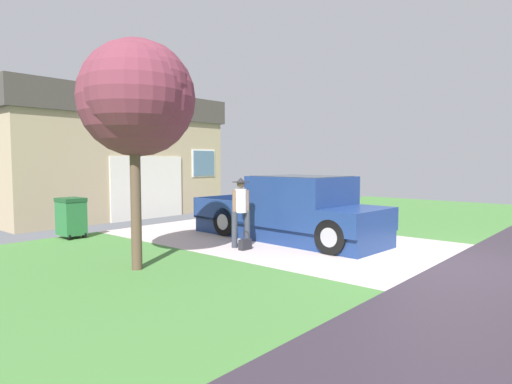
# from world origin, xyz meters

# --- Properties ---
(pickup_truck) EXTENTS (2.21, 5.62, 1.71)m
(pickup_truck) POSITION_xyz_m (0.17, 3.71, 0.78)
(pickup_truck) COLOR navy
(pickup_truck) RESTS_ON ground
(person_with_hat) EXTENTS (0.44, 0.42, 1.70)m
(person_with_hat) POSITION_xyz_m (-1.48, 4.22, 0.96)
(person_with_hat) COLOR #333842
(person_with_hat) RESTS_ON ground
(handbag) EXTENTS (0.32, 0.15, 0.44)m
(handbag) POSITION_xyz_m (-1.65, 3.94, 0.15)
(handbag) COLOR #232328
(handbag) RESTS_ON ground
(house_with_garage) EXTENTS (8.57, 5.44, 4.57)m
(house_with_garage) POSITION_xyz_m (-0.27, 12.98, 2.31)
(house_with_garage) COLOR tan
(house_with_garage) RESTS_ON ground
(front_yard_tree) EXTENTS (2.29, 2.35, 4.43)m
(front_yard_tree) POSITION_xyz_m (-4.32, 4.23, 3.35)
(front_yard_tree) COLOR brown
(front_yard_tree) RESTS_ON ground
(wheeled_trash_bin) EXTENTS (0.60, 0.72, 1.10)m
(wheeled_trash_bin) POSITION_xyz_m (-3.59, 8.58, 0.59)
(wheeled_trash_bin) COLOR #286B38
(wheeled_trash_bin) RESTS_ON ground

